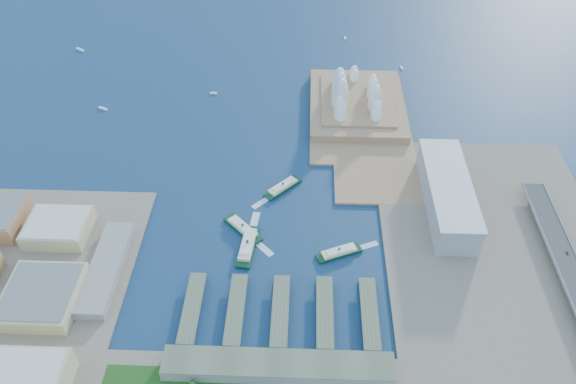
{
  "coord_description": "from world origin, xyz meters",
  "views": [
    {
      "loc": [
        32.94,
        -392.4,
        445.18
      ],
      "look_at": [
        15.56,
        80.18,
        18.0
      ],
      "focal_mm": 35.0,
      "sensor_mm": 36.0,
      "label": 1
    }
  ],
  "objects_px": {
    "ferry_b": "(283,186)",
    "ferry_c": "(248,244)",
    "ferry_a": "(243,227)",
    "opera_house": "(358,89)",
    "ferry_d": "(339,251)",
    "car_c": "(567,253)",
    "toaster_building": "(447,194)"
  },
  "relations": [
    {
      "from": "ferry_a",
      "to": "opera_house",
      "type": "bearing_deg",
      "value": 16.73
    },
    {
      "from": "opera_house",
      "to": "car_c",
      "type": "bearing_deg",
      "value": -54.56
    },
    {
      "from": "opera_house",
      "to": "ferry_a",
      "type": "xyz_separation_m",
      "value": [
        -137.46,
        -244.84,
        -27.0
      ]
    },
    {
      "from": "opera_house",
      "to": "ferry_b",
      "type": "distance_m",
      "value": 201.37
    },
    {
      "from": "opera_house",
      "to": "ferry_c",
      "type": "distance_m",
      "value": 301.21
    },
    {
      "from": "toaster_building",
      "to": "ferry_b",
      "type": "relative_size",
      "value": 3.03
    },
    {
      "from": "opera_house",
      "to": "ferry_d",
      "type": "height_order",
      "value": "opera_house"
    },
    {
      "from": "opera_house",
      "to": "ferry_c",
      "type": "bearing_deg",
      "value": -115.64
    },
    {
      "from": "ferry_b",
      "to": "ferry_c",
      "type": "height_order",
      "value": "ferry_c"
    },
    {
      "from": "toaster_building",
      "to": "ferry_a",
      "type": "xyz_separation_m",
      "value": [
        -227.46,
        -44.84,
        -15.5
      ]
    },
    {
      "from": "toaster_building",
      "to": "ferry_c",
      "type": "xyz_separation_m",
      "value": [
        -219.83,
        -70.5,
        -14.86
      ]
    },
    {
      "from": "ferry_a",
      "to": "ferry_c",
      "type": "bearing_deg",
      "value": -117.41
    },
    {
      "from": "toaster_building",
      "to": "car_c",
      "type": "distance_m",
      "value": 135.07
    },
    {
      "from": "ferry_d",
      "to": "toaster_building",
      "type": "bearing_deg",
      "value": -81.38
    },
    {
      "from": "ferry_b",
      "to": "ferry_c",
      "type": "bearing_deg",
      "value": -64.97
    },
    {
      "from": "opera_house",
      "to": "ferry_a",
      "type": "relative_size",
      "value": 3.4
    },
    {
      "from": "ferry_b",
      "to": "toaster_building",
      "type": "bearing_deg",
      "value": 36.44
    },
    {
      "from": "toaster_building",
      "to": "ferry_d",
      "type": "relative_size",
      "value": 3.13
    },
    {
      "from": "ferry_b",
      "to": "ferry_c",
      "type": "relative_size",
      "value": 0.86
    },
    {
      "from": "opera_house",
      "to": "ferry_c",
      "type": "xyz_separation_m",
      "value": [
        -129.83,
        -270.5,
        -26.36
      ]
    },
    {
      "from": "opera_house",
      "to": "car_c",
      "type": "distance_m",
      "value": 343.59
    },
    {
      "from": "opera_house",
      "to": "ferry_b",
      "type": "xyz_separation_m",
      "value": [
        -96.53,
        -174.62,
        -27.17
      ]
    },
    {
      "from": "car_c",
      "to": "ferry_c",
      "type": "bearing_deg",
      "value": 178.41
    },
    {
      "from": "opera_house",
      "to": "ferry_c",
      "type": "height_order",
      "value": "opera_house"
    },
    {
      "from": "toaster_building",
      "to": "car_c",
      "type": "relative_size",
      "value": 32.53
    },
    {
      "from": "ferry_c",
      "to": "car_c",
      "type": "height_order",
      "value": "car_c"
    },
    {
      "from": "car_c",
      "to": "ferry_d",
      "type": "bearing_deg",
      "value": 179.03
    },
    {
      "from": "ferry_a",
      "to": "ferry_d",
      "type": "height_order",
      "value": "ferry_a"
    },
    {
      "from": "car_c",
      "to": "ferry_a",
      "type": "bearing_deg",
      "value": 174.1
    },
    {
      "from": "ferry_d",
      "to": "car_c",
      "type": "xyz_separation_m",
      "value": [
        231.89,
        -3.94,
        10.86
      ]
    },
    {
      "from": "ferry_a",
      "to": "ferry_c",
      "type": "xyz_separation_m",
      "value": [
        7.62,
        -25.66,
        0.64
      ]
    },
    {
      "from": "ferry_a",
      "to": "ferry_b",
      "type": "height_order",
      "value": "ferry_a"
    }
  ]
}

